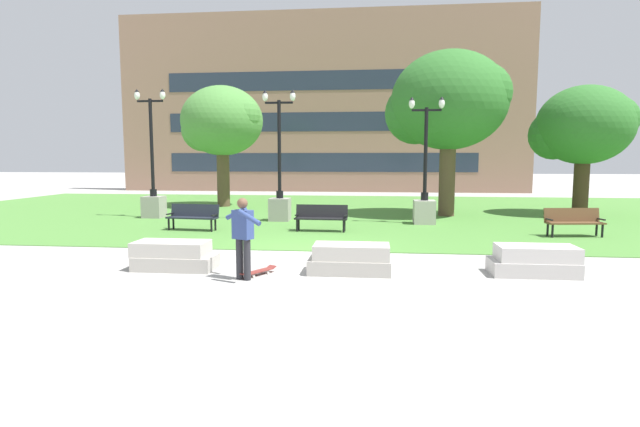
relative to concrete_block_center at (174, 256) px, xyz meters
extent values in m
plane|color=#A3A09B|center=(2.67, 2.45, -0.31)|extent=(140.00, 140.00, 0.00)
cube|color=#4C8438|center=(2.67, 12.45, -0.30)|extent=(40.00, 20.00, 0.02)
cube|color=#B2ADA3|center=(0.05, 0.00, -0.15)|extent=(1.80, 0.90, 0.32)
cube|color=#BBB6AB|center=(-0.06, 0.00, 0.17)|extent=(1.66, 0.83, 0.32)
cube|color=#B2ADA3|center=(4.01, 0.04, -0.15)|extent=(1.80, 0.90, 0.32)
cube|color=#BBB6AB|center=(4.05, 0.04, 0.17)|extent=(1.66, 0.83, 0.32)
cube|color=#BCB7B2|center=(7.97, 0.28, -0.15)|extent=(1.80, 0.90, 0.32)
cube|color=beige|center=(8.04, 0.28, 0.17)|extent=(1.66, 0.83, 0.32)
cylinder|color=#28282D|center=(1.75, -0.76, 0.12)|extent=(0.15, 0.15, 0.86)
cylinder|color=#28282D|center=(1.93, -0.85, 0.12)|extent=(0.15, 0.15, 0.86)
cube|color=#334784|center=(1.84, -0.80, 0.85)|extent=(0.46, 0.39, 0.60)
cylinder|color=#334784|center=(1.60, -0.44, 1.04)|extent=(0.54, 0.32, 0.31)
cylinder|color=#334784|center=(2.07, -1.17, 1.04)|extent=(0.54, 0.32, 0.31)
sphere|color=brown|center=(1.84, -0.80, 1.29)|extent=(0.22, 0.22, 0.22)
cube|color=maroon|center=(2.04, -0.41, -0.22)|extent=(0.58, 0.79, 0.02)
cube|color=maroon|center=(2.27, -0.03, -0.20)|extent=(0.23, 0.21, 0.06)
cube|color=maroon|center=(1.81, -0.80, -0.20)|extent=(0.23, 0.21, 0.06)
cylinder|color=silver|center=(2.06, -0.17, -0.28)|extent=(0.05, 0.06, 0.06)
cylinder|color=silver|center=(2.25, -0.28, -0.28)|extent=(0.05, 0.06, 0.06)
cylinder|color=silver|center=(1.83, -0.54, -0.28)|extent=(0.05, 0.06, 0.06)
cylinder|color=silver|center=(2.02, -0.66, -0.28)|extent=(0.05, 0.06, 0.06)
cube|color=#1E232D|center=(-1.75, 5.82, 0.15)|extent=(1.84, 0.64, 0.05)
cube|color=#1E232D|center=(-1.72, 6.07, 0.38)|extent=(1.80, 0.33, 0.46)
cube|color=black|center=(-2.58, 5.91, 0.27)|extent=(0.10, 0.40, 0.04)
cube|color=black|center=(-0.91, 5.72, 0.27)|extent=(0.10, 0.40, 0.04)
cylinder|color=black|center=(-2.56, 5.75, -0.08)|extent=(0.07, 0.07, 0.41)
cylinder|color=black|center=(-0.97, 5.57, -0.08)|extent=(0.07, 0.07, 0.41)
cylinder|color=black|center=(-2.52, 6.07, -0.08)|extent=(0.07, 0.07, 0.41)
cylinder|color=black|center=(-0.93, 5.89, -0.08)|extent=(0.07, 0.07, 0.41)
cube|color=black|center=(2.73, 6.06, 0.15)|extent=(1.81, 0.50, 0.05)
cube|color=black|center=(2.74, 6.31, 0.38)|extent=(1.80, 0.18, 0.46)
cube|color=black|center=(1.89, 6.09, 0.27)|extent=(0.07, 0.40, 0.04)
cube|color=black|center=(3.57, 6.04, 0.27)|extent=(0.07, 0.40, 0.04)
cylinder|color=black|center=(1.93, 5.93, -0.08)|extent=(0.07, 0.07, 0.41)
cylinder|color=black|center=(3.53, 5.88, -0.08)|extent=(0.07, 0.07, 0.41)
cylinder|color=black|center=(1.94, 6.25, -0.08)|extent=(0.07, 0.07, 0.41)
cylinder|color=black|center=(3.54, 6.20, -0.08)|extent=(0.07, 0.07, 0.41)
cube|color=brown|center=(10.93, 5.77, 0.15)|extent=(1.84, 0.67, 0.05)
cube|color=brown|center=(10.90, 6.02, 0.38)|extent=(1.80, 0.36, 0.46)
cube|color=black|center=(10.10, 5.66, 0.27)|extent=(0.11, 0.40, 0.04)
cube|color=black|center=(11.76, 5.88, 0.27)|extent=(0.11, 0.40, 0.04)
cylinder|color=black|center=(10.16, 5.51, -0.08)|extent=(0.07, 0.07, 0.41)
cylinder|color=black|center=(11.74, 5.71, -0.08)|extent=(0.07, 0.07, 0.41)
cylinder|color=black|center=(10.12, 5.82, -0.08)|extent=(0.07, 0.07, 0.41)
cylinder|color=black|center=(11.70, 6.03, -0.08)|extent=(0.07, 0.07, 0.41)
cube|color=gray|center=(-4.72, 9.33, 0.16)|extent=(0.80, 0.80, 0.90)
cylinder|color=black|center=(-4.72, 9.33, 0.76)|extent=(0.28, 0.28, 0.30)
cylinder|color=black|center=(-4.72, 9.33, 2.64)|extent=(0.14, 0.14, 4.05)
cube|color=black|center=(-4.72, 9.33, 4.56)|extent=(1.10, 0.08, 0.08)
ellipsoid|color=white|center=(-5.27, 9.33, 4.80)|extent=(0.22, 0.22, 0.36)
cone|color=black|center=(-5.27, 9.33, 5.00)|extent=(0.20, 0.20, 0.13)
ellipsoid|color=white|center=(-4.17, 9.33, 4.80)|extent=(0.22, 0.22, 0.36)
cone|color=black|center=(-4.17, 9.33, 5.00)|extent=(0.20, 0.20, 0.13)
cube|color=#ADA89E|center=(6.46, 8.50, 0.16)|extent=(0.80, 0.80, 0.90)
cylinder|color=black|center=(6.46, 8.50, 0.76)|extent=(0.28, 0.28, 0.30)
cylinder|color=black|center=(6.46, 8.50, 2.36)|extent=(0.14, 0.14, 3.49)
cube|color=black|center=(6.46, 8.50, 4.00)|extent=(1.10, 0.08, 0.08)
ellipsoid|color=white|center=(5.91, 8.50, 4.24)|extent=(0.22, 0.22, 0.36)
cone|color=black|center=(5.91, 8.50, 4.44)|extent=(0.20, 0.20, 0.13)
ellipsoid|color=white|center=(7.01, 8.50, 4.24)|extent=(0.22, 0.22, 0.36)
cone|color=black|center=(7.01, 8.50, 4.44)|extent=(0.20, 0.20, 0.13)
cube|color=gray|center=(0.78, 8.87, 0.16)|extent=(0.80, 0.80, 0.90)
cylinder|color=black|center=(0.78, 8.87, 0.76)|extent=(0.28, 0.28, 0.30)
cylinder|color=black|center=(0.78, 8.87, 2.55)|extent=(0.14, 0.14, 3.87)
cube|color=black|center=(0.78, 8.87, 4.38)|extent=(1.10, 0.08, 0.08)
ellipsoid|color=white|center=(0.23, 8.87, 4.62)|extent=(0.22, 0.22, 0.36)
cone|color=black|center=(0.23, 8.87, 4.82)|extent=(0.20, 0.20, 0.13)
ellipsoid|color=white|center=(1.33, 8.87, 4.62)|extent=(0.22, 0.22, 0.36)
cone|color=black|center=(1.33, 8.87, 4.82)|extent=(0.20, 0.20, 0.13)
cylinder|color=brown|center=(-3.25, 14.46, 1.34)|extent=(0.65, 0.65, 3.26)
ellipsoid|color=#4C893D|center=(-3.25, 14.46, 4.12)|extent=(4.17, 4.17, 3.55)
sphere|color=#4C893D|center=(-4.40, 14.88, 3.70)|extent=(2.30, 2.30, 2.30)
sphere|color=#4C893D|center=(-2.21, 14.05, 4.33)|extent=(2.09, 2.09, 2.09)
cylinder|color=brown|center=(7.68, 11.32, 1.51)|extent=(0.69, 0.69, 3.60)
ellipsoid|color=#2D6B28|center=(7.68, 11.32, 4.66)|extent=(4.92, 4.92, 4.19)
sphere|color=#2D6B28|center=(6.33, 11.82, 4.17)|extent=(2.71, 2.71, 2.71)
sphere|color=#2D6B28|center=(8.91, 10.83, 4.91)|extent=(2.46, 2.46, 2.46)
cylinder|color=#42301E|center=(13.60, 12.25, 1.13)|extent=(0.64, 0.64, 2.83)
ellipsoid|color=#2D6B28|center=(13.60, 12.25, 3.65)|extent=(4.00, 4.00, 3.40)
sphere|color=#2D6B28|center=(12.50, 12.65, 3.25)|extent=(2.20, 2.20, 2.20)
sphere|color=#2D6B28|center=(14.60, 11.85, 3.85)|extent=(2.00, 2.00, 2.00)
cube|color=#8E6B56|center=(0.52, 26.95, 6.34)|extent=(30.72, 1.00, 13.29)
cube|color=#232D3D|center=(0.52, 26.43, 1.89)|extent=(23.04, 0.03, 1.40)
cube|color=#232D3D|center=(0.52, 26.43, 4.89)|extent=(23.04, 0.03, 1.40)
cube|color=#232D3D|center=(0.52, 26.43, 7.89)|extent=(23.04, 0.03, 1.40)
camera|label=1|loc=(4.52, -10.78, 2.22)|focal=28.00mm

